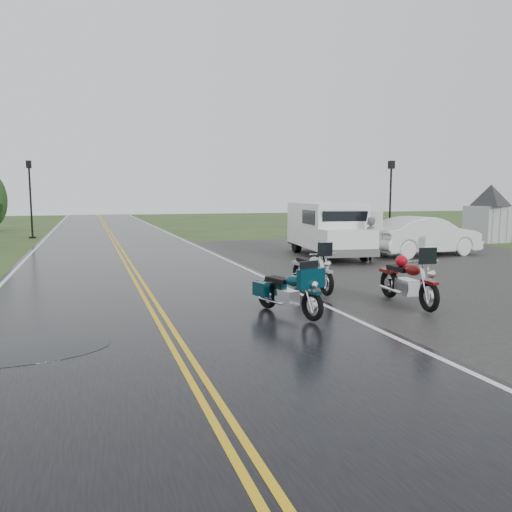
{
  "coord_description": "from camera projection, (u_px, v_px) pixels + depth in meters",
  "views": [
    {
      "loc": [
        -1.36,
        -10.34,
        2.58
      ],
      "look_at": [
        2.8,
        2.0,
        1.0
      ],
      "focal_mm": 35.0,
      "sensor_mm": 36.0,
      "label": 1
    }
  ],
  "objects": [
    {
      "name": "motorcycle_teal",
      "position": [
        312.0,
        294.0,
        10.0
      ],
      "size": [
        1.33,
        2.2,
        1.22
      ],
      "primitive_type": null,
      "rotation": [
        0.0,
        0.0,
        0.3
      ],
      "color": "#052C37",
      "rests_on": "ground"
    },
    {
      "name": "lamp_post_far_right",
      "position": [
        390.0,
        202.0,
        27.27
      ],
      "size": [
        0.39,
        0.39,
        4.51
      ],
      "primitive_type": null,
      "color": "black",
      "rests_on": "ground"
    },
    {
      "name": "visitor_center",
      "position": [
        491.0,
        199.0,
        27.8
      ],
      "size": [
        16.0,
        10.0,
        4.8
      ],
      "primitive_type": null,
      "color": "#A8AAAD",
      "rests_on": "ground"
    },
    {
      "name": "van_white",
      "position": [
        322.0,
        233.0,
        18.96
      ],
      "size": [
        2.99,
        6.15,
        2.32
      ],
      "primitive_type": null,
      "rotation": [
        0.0,
        0.0,
        -0.14
      ],
      "color": "white",
      "rests_on": "ground"
    },
    {
      "name": "lamp_post_far_left",
      "position": [
        31.0,
        199.0,
        30.03
      ],
      "size": [
        0.4,
        0.4,
        4.72
      ],
      "primitive_type": null,
      "color": "black",
      "rests_on": "ground"
    },
    {
      "name": "sedan_white",
      "position": [
        424.0,
        237.0,
        21.28
      ],
      "size": [
        5.16,
        2.15,
        1.66
      ],
      "primitive_type": "imported",
      "rotation": [
        0.0,
        0.0,
        1.65
      ],
      "color": "silver",
      "rests_on": "ground"
    },
    {
      "name": "person_at_van",
      "position": [
        369.0,
        241.0,
        18.93
      ],
      "size": [
        0.76,
        0.7,
        1.73
      ],
      "primitive_type": "imported",
      "rotation": [
        0.0,
        0.0,
        3.76
      ],
      "color": "#4E4D52",
      "rests_on": "ground"
    },
    {
      "name": "parking_pad",
      "position": [
        438.0,
        265.0,
        18.65
      ],
      "size": [
        14.0,
        24.0,
        0.03
      ],
      "primitive_type": "cube",
      "color": "black",
      "rests_on": "ground"
    },
    {
      "name": "ground",
      "position": [
        160.0,
        319.0,
        10.46
      ],
      "size": [
        120.0,
        120.0,
        0.0
      ],
      "primitive_type": "plane",
      "color": "#2D471E",
      "rests_on": "ground"
    },
    {
      "name": "road",
      "position": [
        126.0,
        260.0,
        19.87
      ],
      "size": [
        8.0,
        100.0,
        0.04
      ],
      "primitive_type": "cube",
      "color": "black",
      "rests_on": "ground"
    },
    {
      "name": "motorcycle_silver",
      "position": [
        327.0,
        272.0,
        12.51
      ],
      "size": [
        0.85,
        2.26,
        1.33
      ],
      "primitive_type": null,
      "rotation": [
        0.0,
        0.0,
        0.02
      ],
      "color": "#96979D",
      "rests_on": "ground"
    },
    {
      "name": "motorcycle_red",
      "position": [
        430.0,
        284.0,
        10.75
      ],
      "size": [
        1.02,
        2.39,
        1.38
      ],
      "primitive_type": null,
      "rotation": [
        0.0,
        0.0,
        -0.07
      ],
      "color": "#5E0B0A",
      "rests_on": "ground"
    }
  ]
}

